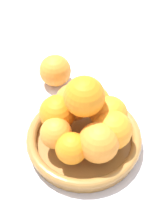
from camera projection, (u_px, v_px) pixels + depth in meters
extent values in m
plane|color=silver|center=(84.00, 144.00, 0.70)|extent=(4.00, 4.00, 0.00)
cylinder|color=#A57238|center=(84.00, 142.00, 0.69)|extent=(0.24, 0.24, 0.02)
torus|color=#A57238|center=(84.00, 137.00, 0.68)|extent=(0.25, 0.25, 0.02)
sphere|color=orange|center=(73.00, 102.00, 0.67)|extent=(0.08, 0.08, 0.08)
sphere|color=orange|center=(57.00, 113.00, 0.66)|extent=(0.08, 0.08, 0.08)
sphere|color=orange|center=(56.00, 133.00, 0.63)|extent=(0.07, 0.07, 0.07)
sphere|color=orange|center=(71.00, 148.00, 0.61)|extent=(0.06, 0.06, 0.06)
sphere|color=orange|center=(97.00, 143.00, 0.60)|extent=(0.08, 0.08, 0.08)
sphere|color=orange|center=(112.00, 130.00, 0.63)|extent=(0.08, 0.08, 0.08)
sphere|color=orange|center=(109.00, 114.00, 0.65)|extent=(0.08, 0.08, 0.08)
sphere|color=orange|center=(94.00, 102.00, 0.68)|extent=(0.07, 0.07, 0.07)
sphere|color=orange|center=(84.00, 97.00, 0.60)|extent=(0.08, 0.08, 0.08)
sphere|color=orange|center=(55.00, 71.00, 0.80)|extent=(0.08, 0.08, 0.08)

